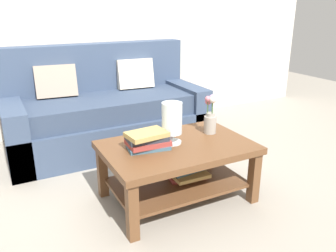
% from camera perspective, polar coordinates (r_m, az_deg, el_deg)
% --- Properties ---
extents(ground_plane, '(10.00, 10.00, 0.00)m').
position_cam_1_polar(ground_plane, '(3.06, -2.47, -8.81)').
color(ground_plane, gray).
extents(back_wall, '(6.40, 0.12, 2.70)m').
position_cam_1_polar(back_wall, '(4.25, -12.76, 17.71)').
color(back_wall, beige).
rests_on(back_wall, ground).
extents(couch, '(2.02, 0.90, 1.06)m').
position_cam_1_polar(couch, '(3.72, -10.29, 2.22)').
color(couch, '#384760').
rests_on(couch, ground).
extents(coffee_table, '(1.11, 0.74, 0.46)m').
position_cam_1_polar(coffee_table, '(2.63, 1.65, -5.71)').
color(coffee_table, brown).
rests_on(coffee_table, ground).
extents(book_stack_main, '(0.32, 0.23, 0.13)m').
position_cam_1_polar(book_stack_main, '(2.49, -3.45, -2.33)').
color(book_stack_main, '#3D6075').
rests_on(book_stack_main, coffee_table).
extents(glass_hurricane_vase, '(0.15, 0.15, 0.32)m').
position_cam_1_polar(glass_hurricane_vase, '(2.54, 0.66, 1.00)').
color(glass_hurricane_vase, silver).
rests_on(glass_hurricane_vase, coffee_table).
extents(flower_pitcher, '(0.10, 0.12, 0.32)m').
position_cam_1_polar(flower_pitcher, '(2.79, 7.03, 1.38)').
color(flower_pitcher, '#9E998E').
rests_on(flower_pitcher, coffee_table).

